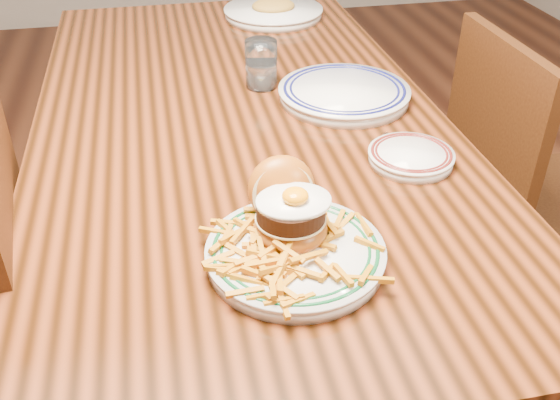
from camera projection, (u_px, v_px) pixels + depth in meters
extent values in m
plane|color=black|center=(249.00, 354.00, 1.75)|extent=(6.00, 6.00, 0.00)
cube|color=black|center=(239.00, 123.00, 1.34)|extent=(0.85, 1.60, 0.05)
cylinder|color=black|center=(103.00, 134.00, 2.09)|extent=(0.07, 0.07, 0.70)
cylinder|color=black|center=(314.00, 114.00, 2.21)|extent=(0.07, 0.07, 0.70)
cube|color=#42230D|center=(13.00, 242.00, 1.06)|extent=(0.09, 0.43, 0.46)
cylinder|color=#42230D|center=(57.00, 357.00, 1.47)|extent=(0.04, 0.04, 0.42)
cube|color=#42230D|center=(540.00, 204.00, 1.63)|extent=(0.41, 0.41, 0.04)
cube|color=#42230D|center=(493.00, 131.00, 1.47)|extent=(0.03, 0.41, 0.43)
cylinder|color=#42230D|center=(544.00, 224.00, 1.92)|extent=(0.04, 0.04, 0.40)
cylinder|color=#42230D|center=(439.00, 239.00, 1.86)|extent=(0.04, 0.04, 0.40)
cylinder|color=#42230D|center=(495.00, 321.00, 1.58)|extent=(0.04, 0.04, 0.40)
cylinder|color=silver|center=(295.00, 256.00, 0.91)|extent=(0.26, 0.26, 0.02)
cylinder|color=silver|center=(295.00, 249.00, 0.90)|extent=(0.26, 0.26, 0.01)
torus|color=#0C4721|center=(295.00, 248.00, 0.90)|extent=(0.24, 0.24, 0.01)
torus|color=#0C4721|center=(295.00, 248.00, 0.90)|extent=(0.22, 0.22, 0.01)
ellipsoid|color=#A94A15|center=(290.00, 228.00, 0.92)|extent=(0.11, 0.11, 0.05)
cylinder|color=#D4BB84|center=(291.00, 218.00, 0.91)|extent=(0.11, 0.11, 0.00)
cylinder|color=black|center=(291.00, 210.00, 0.90)|extent=(0.10, 0.10, 0.03)
ellipsoid|color=white|center=(294.00, 201.00, 0.89)|extent=(0.11, 0.09, 0.01)
ellipsoid|color=orange|center=(295.00, 196.00, 0.89)|extent=(0.04, 0.04, 0.02)
ellipsoid|color=#A94A15|center=(281.00, 188.00, 0.96)|extent=(0.11, 0.09, 0.12)
cylinder|color=#D4BB84|center=(284.00, 195.00, 0.94)|extent=(0.10, 0.03, 0.09)
cylinder|color=silver|center=(411.00, 159.00, 1.15)|extent=(0.16, 0.16, 0.02)
cylinder|color=silver|center=(411.00, 153.00, 1.14)|extent=(0.16, 0.16, 0.01)
torus|color=#551713|center=(411.00, 153.00, 1.14)|extent=(0.15, 0.15, 0.01)
torus|color=#551713|center=(411.00, 153.00, 1.14)|extent=(0.13, 0.13, 0.01)
cube|color=silver|center=(419.00, 150.00, 1.15)|extent=(0.06, 0.09, 0.00)
cylinder|color=silver|center=(344.00, 95.00, 1.37)|extent=(0.28, 0.28, 0.02)
cylinder|color=silver|center=(344.00, 90.00, 1.36)|extent=(0.29, 0.29, 0.01)
torus|color=#0F124D|center=(344.00, 89.00, 1.36)|extent=(0.27, 0.27, 0.01)
torus|color=#0F124D|center=(344.00, 89.00, 1.36)|extent=(0.24, 0.24, 0.01)
cylinder|color=white|center=(261.00, 64.00, 1.41)|extent=(0.07, 0.07, 0.11)
cylinder|color=silver|center=(261.00, 75.00, 1.42)|extent=(0.06, 0.06, 0.05)
cylinder|color=silver|center=(273.00, 14.00, 1.85)|extent=(0.29, 0.29, 0.02)
cylinder|color=silver|center=(273.00, 9.00, 1.84)|extent=(0.29, 0.29, 0.01)
ellipsoid|color=#B48C33|center=(273.00, 6.00, 1.83)|extent=(0.13, 0.11, 0.04)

